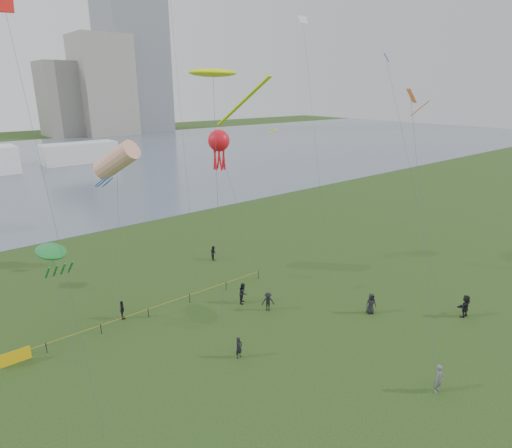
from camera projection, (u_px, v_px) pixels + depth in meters
ground_plane at (349, 370)px, 29.21m from camera, size 400.00×400.00×0.00m
lake at (19, 168)px, 102.76m from camera, size 400.00×120.00×0.08m
building_mid at (103, 86)px, 170.41m from camera, size 20.00×20.00×38.00m
building_low at (64, 99)px, 167.87m from camera, size 16.00×18.00×28.00m
pavilion_right at (79, 153)px, 109.00m from camera, size 18.00×7.00×5.00m
fence at (73, 337)px, 32.04m from camera, size 24.07×0.07×1.05m
kite_flyer at (439, 379)px, 26.84m from camera, size 0.73×0.51×1.92m
spectator_a at (243, 293)px, 38.06m from camera, size 1.16×1.14×1.89m
spectator_b at (268, 302)px, 36.75m from camera, size 1.24×1.15×1.68m
spectator_c at (122, 310)px, 35.41m from camera, size 0.72×1.03×1.62m
spectator_d at (371, 304)px, 36.27m from camera, size 1.05×0.95×1.81m
spectator_e at (465, 306)px, 35.73m from camera, size 1.83×0.64×1.95m
spectator_f at (239, 348)px, 30.30m from camera, size 0.65×0.48×1.61m
spectator_g at (214, 253)px, 47.69m from camera, size 0.78×0.90×1.60m
kite_stingray at (214, 74)px, 37.40m from camera, size 7.52×9.96×20.02m
kite_windsock at (117, 160)px, 39.12m from camera, size 6.21×11.01×14.00m
kite_creature at (51, 252)px, 32.70m from camera, size 2.12×8.01×6.82m
kite_octopus at (219, 141)px, 41.96m from camera, size 2.96×10.74×14.51m
kite_delta at (414, 110)px, 35.43m from camera, size 9.18×9.86×18.33m
small_kites at (182, 19)px, 33.81m from camera, size 34.37×16.48×10.95m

